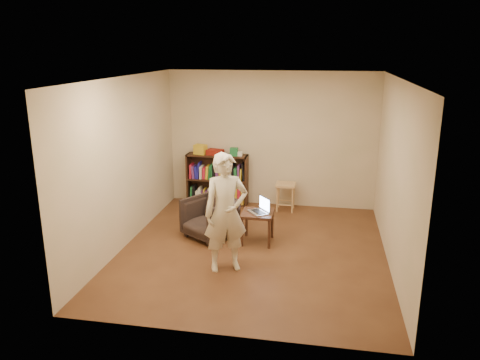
% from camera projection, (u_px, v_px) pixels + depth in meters
% --- Properties ---
extents(floor, '(4.50, 4.50, 0.00)m').
position_uv_depth(floor, '(253.00, 250.00, 7.21)').
color(floor, '#472717').
rests_on(floor, ground).
extents(ceiling, '(4.50, 4.50, 0.00)m').
position_uv_depth(ceiling, '(254.00, 78.00, 6.50)').
color(ceiling, white).
rests_on(ceiling, wall_back).
extents(wall_back, '(4.00, 0.00, 4.00)m').
position_uv_depth(wall_back, '(271.00, 140.00, 8.98)').
color(wall_back, beige).
rests_on(wall_back, floor).
extents(wall_left, '(0.00, 4.50, 4.50)m').
position_uv_depth(wall_left, '(125.00, 163.00, 7.20)').
color(wall_left, beige).
rests_on(wall_left, floor).
extents(wall_right, '(0.00, 4.50, 4.50)m').
position_uv_depth(wall_right, '(395.00, 175.00, 6.51)').
color(wall_right, beige).
rests_on(wall_right, floor).
extents(bookshelf, '(1.20, 0.30, 1.00)m').
position_uv_depth(bookshelf, '(218.00, 182.00, 9.25)').
color(bookshelf, black).
rests_on(bookshelf, floor).
extents(box_yellow, '(0.26, 0.22, 0.19)m').
position_uv_depth(box_yellow, '(200.00, 149.00, 9.11)').
color(box_yellow, gold).
rests_on(box_yellow, bookshelf).
extents(red_cloth, '(0.33, 0.27, 0.10)m').
position_uv_depth(red_cloth, '(215.00, 152.00, 9.07)').
color(red_cloth, maroon).
rests_on(red_cloth, bookshelf).
extents(box_green, '(0.16, 0.16, 0.15)m').
position_uv_depth(box_green, '(234.00, 152.00, 8.98)').
color(box_green, '#1C6935').
rests_on(box_green, bookshelf).
extents(box_white, '(0.10, 0.10, 0.08)m').
position_uv_depth(box_white, '(240.00, 154.00, 8.97)').
color(box_white, white).
rests_on(box_white, bookshelf).
extents(stool, '(0.37, 0.37, 0.53)m').
position_uv_depth(stool, '(286.00, 189.00, 8.86)').
color(stool, tan).
rests_on(stool, floor).
extents(armchair, '(0.99, 1.00, 0.66)m').
position_uv_depth(armchair, '(209.00, 218.00, 7.63)').
color(armchair, '#2E231F').
rests_on(armchair, floor).
extents(side_table, '(0.49, 0.49, 0.50)m').
position_uv_depth(side_table, '(258.00, 217.00, 7.40)').
color(side_table, black).
rests_on(side_table, floor).
extents(laptop, '(0.39, 0.40, 0.25)m').
position_uv_depth(laptop, '(261.00, 209.00, 7.35)').
color(laptop, '#ACADB1').
rests_on(laptop, side_table).
extents(person, '(0.72, 0.61, 1.67)m').
position_uv_depth(person, '(226.00, 213.00, 6.39)').
color(person, beige).
rests_on(person, floor).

